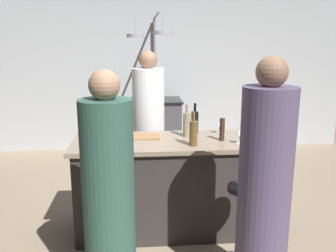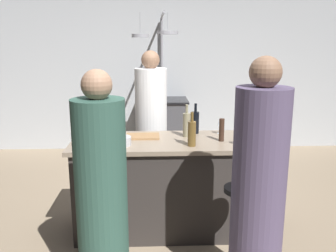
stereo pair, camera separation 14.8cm
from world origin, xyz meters
name	(u,v)px [view 2 (the right image)]	position (x,y,z in m)	size (l,w,h in m)	color
ground_plane	(169,228)	(0.00, 0.00, 0.00)	(9.00, 9.00, 0.00)	gray
back_wall	(162,71)	(0.00, 2.85, 1.30)	(6.40, 0.16, 2.60)	#B2B7BC
kitchen_island	(169,185)	(0.00, 0.00, 0.45)	(1.80, 0.72, 0.90)	#332D2B
stove_range	(162,127)	(0.00, 2.45, 0.45)	(0.80, 0.64, 0.89)	#47474C
chef	(151,131)	(-0.17, 0.81, 0.79)	(0.36, 0.36, 1.70)	white
bar_stool_right	(239,223)	(0.54, -0.62, 0.38)	(0.28, 0.28, 0.68)	#4C4C51
guest_right	(258,194)	(0.57, -1.00, 0.80)	(0.36, 0.36, 1.72)	#594C6B
bar_stool_left	(102,225)	(-0.56, -0.62, 0.38)	(0.28, 0.28, 0.68)	#4C4C51
guest_left	(102,201)	(-0.49, -1.00, 0.76)	(0.35, 0.35, 1.64)	#33594C
overhead_pot_rack	(160,52)	(-0.04, 2.04, 1.64)	(0.60, 1.32, 2.17)	gray
cutting_board	(143,136)	(-0.24, 0.12, 0.91)	(0.32, 0.22, 0.02)	#997047
pepper_mill	(222,130)	(0.49, -0.05, 1.01)	(0.05, 0.05, 0.21)	#382319
wine_bottle_dark	(195,122)	(0.28, 0.25, 1.02)	(0.07, 0.07, 0.30)	black
wine_bottle_amber	(192,133)	(0.19, -0.20, 1.02)	(0.07, 0.07, 0.31)	brown
wine_bottle_white	(187,124)	(0.18, 0.12, 1.02)	(0.07, 0.07, 0.31)	gray
wine_glass_near_left_guest	(239,133)	(0.62, -0.17, 1.01)	(0.07, 0.07, 0.15)	silver
wine_glass_near_right_guest	(220,123)	(0.52, 0.22, 1.01)	(0.07, 0.07, 0.15)	silver
mixing_bowl_ceramic	(111,135)	(-0.54, 0.09, 0.93)	(0.17, 0.17, 0.06)	silver
mixing_bowl_steel	(122,141)	(-0.42, -0.15, 0.94)	(0.17, 0.17, 0.08)	#B7B7BC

